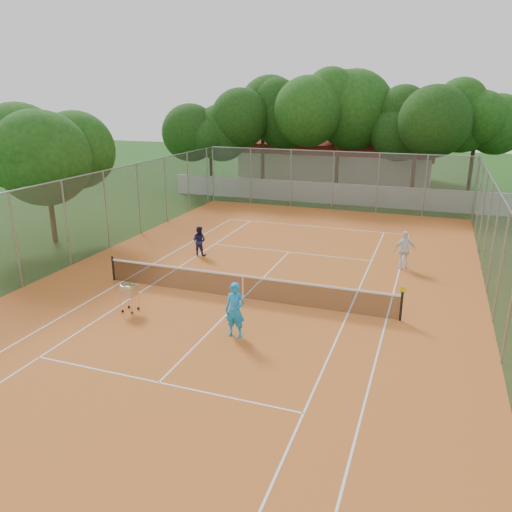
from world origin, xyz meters
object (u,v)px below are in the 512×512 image
(player_far_right, at_px, (404,250))
(ball_hopper, at_px, (130,298))
(tennis_net, at_px, (243,287))
(clubhouse, at_px, (338,157))
(player_near, at_px, (235,310))
(player_far_left, at_px, (199,241))

(player_far_right, distance_m, ball_hopper, 12.29)
(tennis_net, bearing_deg, player_far_right, 45.81)
(clubhouse, xyz_separation_m, player_near, (2.93, -32.08, -1.25))
(player_near, bearing_deg, clubhouse, 95.56)
(player_far_left, bearing_deg, clubhouse, -92.76)
(player_near, xyz_separation_m, player_far_right, (4.67, 8.85, -0.04))
(tennis_net, distance_m, clubhouse, 29.12)
(clubhouse, distance_m, player_far_right, 24.48)
(player_far_right, relative_size, ball_hopper, 1.63)
(clubhouse, distance_m, player_near, 32.24)
(clubhouse, height_order, ball_hopper, clubhouse)
(player_far_left, bearing_deg, player_far_right, -170.24)
(player_near, height_order, player_far_left, player_near)
(tennis_net, distance_m, ball_hopper, 4.28)
(player_far_left, bearing_deg, tennis_net, 134.27)
(player_far_right, bearing_deg, player_near, 37.67)
(clubhouse, bearing_deg, player_near, -84.77)
(clubhouse, height_order, player_far_right, clubhouse)
(player_near, distance_m, player_far_left, 9.03)
(clubhouse, relative_size, player_far_left, 11.20)
(tennis_net, bearing_deg, clubhouse, 93.95)
(ball_hopper, bearing_deg, player_near, -2.50)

